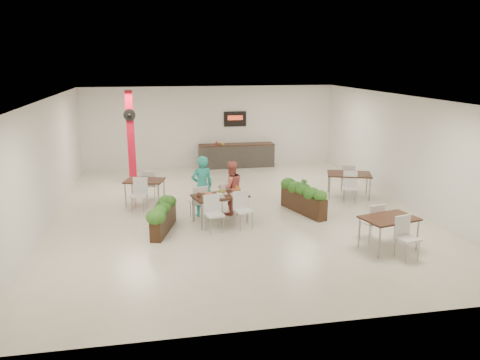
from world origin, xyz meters
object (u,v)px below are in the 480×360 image
side_table_a (145,184)px  side_table_b (349,177)px  planter_right (303,196)px  diner_woman (231,188)px  red_column (131,137)px  service_counter (236,155)px  diner_man (202,186)px  side_table_c (389,223)px  main_table (220,199)px  planter_left (163,213)px

side_table_a → side_table_b: 6.29m
planter_right → side_table_b: bearing=34.2°
diner_woman → red_column: bearing=-68.5°
service_counter → planter_right: bearing=-82.4°
diner_man → diner_woman: size_ratio=1.11×
diner_man → side_table_c: size_ratio=1.01×
main_table → planter_left: main_table is taller
red_column → planter_left: size_ratio=1.93×
red_column → main_table: (2.40, -4.62, -1.01)m
diner_woman → side_table_b: bearing=-179.3°
service_counter → diner_man: service_counter is taller
red_column → service_counter: bearing=25.0°
main_table → planter_right: 2.44m
service_counter → planter_right: service_counter is taller
side_table_a → planter_right: bearing=-4.6°
main_table → side_table_b: size_ratio=1.12×
diner_woman → planter_right: size_ratio=0.85×
planter_left → planter_right: 3.98m
planter_left → side_table_c: (4.99, -2.06, 0.14)m
planter_left → planter_right: size_ratio=0.93×
service_counter → side_table_a: size_ratio=1.79×
planter_left → main_table: bearing=15.1°
diner_man → side_table_b: diner_man is taller
main_table → diner_man: bearing=120.8°
main_table → planter_right: size_ratio=1.04×
service_counter → diner_woman: size_ratio=1.98×
service_counter → side_table_b: bearing=-60.5°
main_table → diner_man: 0.79m
service_counter → planter_left: size_ratio=1.81×
red_column → side_table_a: bearing=-80.4°
main_table → diner_woman: bearing=58.1°
main_table → side_table_a: same height
planter_right → side_table_c: planter_right is taller
side_table_a → diner_woman: bearing=-13.8°
service_counter → diner_woman: (-1.19, -5.82, 0.27)m
red_column → planter_right: bearing=-41.4°
planter_left → diner_woman: bearing=29.1°
diner_man → planter_right: 2.84m
diner_man → planter_right: diner_man is taller
planter_left → side_table_b: 6.17m
red_column → side_table_c: bearing=-50.1°
red_column → planter_right: 6.52m
diner_woman → planter_left: 2.19m
planter_right → side_table_a: planter_right is taller
red_column → diner_man: red_column is taller
red_column → planter_left: (0.91, -5.02, -1.16)m
planter_left → diner_man: bearing=44.0°
planter_left → side_table_b: bearing=19.6°
diner_man → planter_left: size_ratio=1.02×
red_column → diner_woman: size_ratio=2.11×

